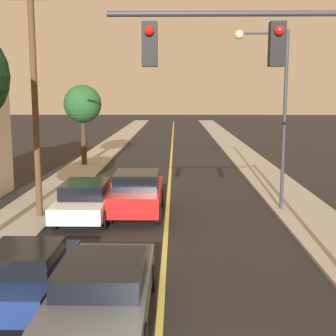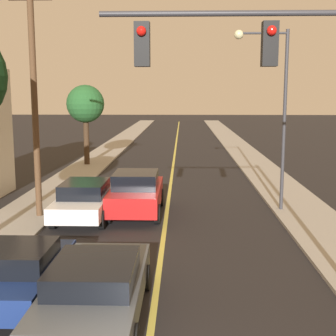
% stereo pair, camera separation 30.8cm
% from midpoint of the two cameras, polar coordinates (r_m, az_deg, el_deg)
% --- Properties ---
extents(road_surface, '(8.69, 80.00, 0.01)m').
position_cam_midpoint_polar(road_surface, '(42.61, 0.28, 2.60)').
color(road_surface, black).
rests_on(road_surface, ground).
extents(sidewalk_left, '(2.50, 80.00, 0.12)m').
position_cam_midpoint_polar(sidewalk_left, '(43.03, -7.20, 2.67)').
color(sidewalk_left, '#9E998E').
rests_on(sidewalk_left, ground).
extents(sidewalk_right, '(2.50, 80.00, 0.12)m').
position_cam_midpoint_polar(sidewalk_right, '(42.91, 7.78, 2.64)').
color(sidewalk_right, '#9E998E').
rests_on(sidewalk_right, ground).
extents(car_near_lane_front, '(2.10, 4.82, 1.35)m').
position_cam_midpoint_polar(car_near_lane_front, '(10.45, -8.77, -14.25)').
color(car_near_lane_front, '#474C51').
rests_on(car_near_lane_front, ground).
extents(car_near_lane_second, '(2.05, 4.57, 1.75)m').
position_cam_midpoint_polar(car_near_lane_second, '(18.78, -4.28, -3.02)').
color(car_near_lane_second, red).
rests_on(car_near_lane_second, ground).
extents(car_outer_lane_front, '(1.88, 3.82, 1.37)m').
position_cam_midpoint_polar(car_outer_lane_front, '(11.62, -17.65, -12.16)').
color(car_outer_lane_front, navy).
rests_on(car_outer_lane_front, ground).
extents(car_outer_lane_second, '(1.99, 4.89, 1.48)m').
position_cam_midpoint_polar(car_outer_lane_second, '(18.45, -10.40, -3.73)').
color(car_outer_lane_second, white).
rests_on(car_outer_lane_second, ground).
extents(traffic_signal_mast, '(5.92, 0.42, 6.57)m').
position_cam_midpoint_polar(traffic_signal_mast, '(10.20, 14.62, 8.95)').
color(traffic_signal_mast, '#333338').
rests_on(traffic_signal_mast, ground).
extents(streetlamp_right, '(2.14, 0.36, 7.17)m').
position_cam_midpoint_polar(streetlamp_right, '(19.23, 12.18, 8.65)').
color(streetlamp_right, '#333338').
rests_on(streetlamp_right, ground).
extents(utility_pole_left, '(1.60, 0.24, 8.72)m').
position_cam_midpoint_polar(utility_pole_left, '(18.39, -16.40, 8.15)').
color(utility_pole_left, '#513823').
rests_on(utility_pole_left, ground).
extents(tree_left_far, '(2.48, 2.48, 5.26)m').
position_cam_midpoint_polar(tree_left_far, '(31.53, -10.64, 7.59)').
color(tree_left_far, '#3D2B1C').
rests_on(tree_left_far, ground).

